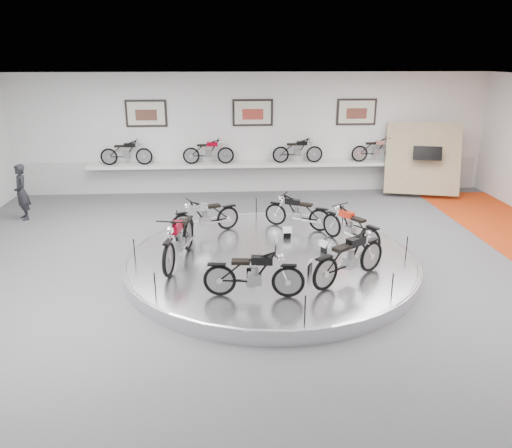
{
  "coord_description": "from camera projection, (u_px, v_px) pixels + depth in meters",
  "views": [
    {
      "loc": [
        -1.0,
        -9.86,
        4.5
      ],
      "look_at": [
        -0.31,
        0.6,
        0.95
      ],
      "focal_mm": 35.0,
      "sensor_mm": 36.0,
      "label": 1
    }
  ],
  "objects": [
    {
      "name": "bike_d",
      "position": [
        179.0,
        238.0,
        10.52
      ],
      "size": [
        1.0,
        1.93,
        1.08
      ],
      "primitive_type": null,
      "rotation": [
        0.0,
        0.0,
        4.51
      ],
      "color": "maroon",
      "rests_on": "display_platform"
    },
    {
      "name": "wall_front",
      "position": [
        369.0,
        423.0,
        3.57
      ],
      "size": [
        16.0,
        0.0,
        16.0
      ],
      "primitive_type": "plane",
      "rotation": [
        -1.57,
        0.0,
        0.0
      ],
      "color": "silver",
      "rests_on": "floor"
    },
    {
      "name": "dado_band",
      "position": [
        253.0,
        176.0,
        17.25
      ],
      "size": [
        15.68,
        0.04,
        1.1
      ],
      "primitive_type": "cube",
      "color": "#BCBCBA",
      "rests_on": "floor"
    },
    {
      "name": "platform_rim",
      "position": [
        271.0,
        257.0,
        11.03
      ],
      "size": [
        6.4,
        6.4,
        0.1
      ],
      "primitive_type": "torus",
      "color": "#B2B2BA",
      "rests_on": "display_platform"
    },
    {
      "name": "bike_b",
      "position": [
        297.0,
        212.0,
        12.66
      ],
      "size": [
        1.57,
        1.16,
        0.88
      ],
      "primitive_type": null,
      "rotation": [
        0.0,
        0.0,
        2.66
      ],
      "color": "black",
      "rests_on": "display_platform"
    },
    {
      "name": "wall_back",
      "position": [
        253.0,
        134.0,
        16.8
      ],
      "size": [
        16.0,
        0.0,
        16.0
      ],
      "primitive_type": "plane",
      "rotation": [
        1.57,
        0.0,
        0.0
      ],
      "color": "silver",
      "rests_on": "floor"
    },
    {
      "name": "shelf_bike_d",
      "position": [
        376.0,
        151.0,
        16.97
      ],
      "size": [
        1.22,
        0.43,
        0.73
      ],
      "primitive_type": null,
      "color": "silver",
      "rests_on": "shelf"
    },
    {
      "name": "ceiling",
      "position": [
        274.0,
        83.0,
        9.55
      ],
      "size": [
        16.0,
        16.0,
        0.0
      ],
      "primitive_type": "plane",
      "rotation": [
        3.14,
        0.0,
        0.0
      ],
      "color": "white",
      "rests_on": "wall_back"
    },
    {
      "name": "floor",
      "position": [
        272.0,
        274.0,
        10.83
      ],
      "size": [
        16.0,
        16.0,
        0.0
      ],
      "primitive_type": "plane",
      "color": "#4E4E50",
      "rests_on": "ground"
    },
    {
      "name": "bike_a",
      "position": [
        351.0,
        226.0,
        11.56
      ],
      "size": [
        1.27,
        1.58,
        0.9
      ],
      "primitive_type": null,
      "rotation": [
        0.0,
        0.0,
        2.14
      ],
      "color": "red",
      "rests_on": "display_platform"
    },
    {
      "name": "poster_right",
      "position": [
        357.0,
        112.0,
        16.76
      ],
      "size": [
        1.35,
        0.06,
        0.88
      ],
      "primitive_type": "cube",
      "color": "beige",
      "rests_on": "wall_back"
    },
    {
      "name": "poster_center",
      "position": [
        253.0,
        113.0,
        16.54
      ],
      "size": [
        1.35,
        0.06,
        0.88
      ],
      "primitive_type": "cube",
      "color": "beige",
      "rests_on": "wall_back"
    },
    {
      "name": "bike_f",
      "position": [
        350.0,
        257.0,
        9.66
      ],
      "size": [
        1.74,
        1.48,
        1.0
      ],
      "primitive_type": null,
      "rotation": [
        0.0,
        0.0,
        6.9
      ],
      "color": "black",
      "rests_on": "display_platform"
    },
    {
      "name": "bike_e",
      "position": [
        254.0,
        273.0,
        9.02
      ],
      "size": [
        1.63,
        0.74,
        0.93
      ],
      "primitive_type": null,
      "rotation": [
        0.0,
        0.0,
        6.17
      ],
      "color": "black",
      "rests_on": "display_platform"
    },
    {
      "name": "poster_left",
      "position": [
        146.0,
        113.0,
        16.32
      ],
      "size": [
        1.35,
        0.06,
        0.88
      ],
      "primitive_type": "cube",
      "color": "beige",
      "rests_on": "wall_back"
    },
    {
      "name": "display_panel",
      "position": [
        423.0,
        159.0,
        16.54
      ],
      "size": [
        2.56,
        1.52,
        2.3
      ],
      "primitive_type": "cube",
      "rotation": [
        -0.35,
        0.0,
        -0.26
      ],
      "color": "tan",
      "rests_on": "floor"
    },
    {
      "name": "shelf_bike_a",
      "position": [
        126.0,
        154.0,
        16.45
      ],
      "size": [
        1.22,
        0.43,
        0.73
      ],
      "primitive_type": null,
      "color": "black",
      "rests_on": "shelf"
    },
    {
      "name": "display_platform",
      "position": [
        271.0,
        262.0,
        11.06
      ],
      "size": [
        6.4,
        6.4,
        0.3
      ],
      "primitive_type": "cylinder",
      "color": "silver",
      "rests_on": "floor"
    },
    {
      "name": "shelf_bike_c",
      "position": [
        298.0,
        152.0,
        16.8
      ],
      "size": [
        1.22,
        0.43,
        0.73
      ],
      "primitive_type": null,
      "color": "black",
      "rests_on": "shelf"
    },
    {
      "name": "bike_c",
      "position": [
        205.0,
        216.0,
        12.27
      ],
      "size": [
        1.63,
        1.17,
        0.91
      ],
      "primitive_type": null,
      "rotation": [
        0.0,
        0.0,
        3.59
      ],
      "color": "silver",
      "rests_on": "display_platform"
    },
    {
      "name": "visitor",
      "position": [
        22.0,
        192.0,
        14.22
      ],
      "size": [
        0.64,
        0.7,
        1.6
      ],
      "primitive_type": "imported",
      "rotation": [
        0.0,
        0.0,
        -0.99
      ],
      "color": "black",
      "rests_on": "floor"
    },
    {
      "name": "shelf",
      "position": [
        253.0,
        165.0,
        16.84
      ],
      "size": [
        11.0,
        0.55,
        0.1
      ],
      "primitive_type": "cube",
      "color": "silver",
      "rests_on": "wall_back"
    },
    {
      "name": "shelf_bike_b",
      "position": [
        208.0,
        153.0,
        16.61
      ],
      "size": [
        1.22,
        0.43,
        0.73
      ],
      "primitive_type": null,
      "color": "maroon",
      "rests_on": "shelf"
    }
  ]
}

